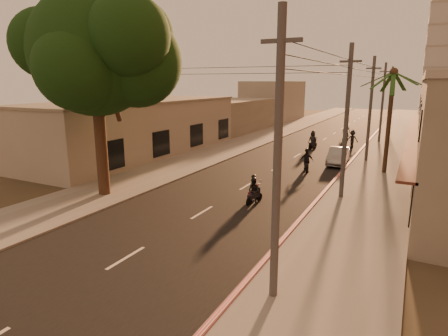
{
  "coord_description": "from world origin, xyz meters",
  "views": [
    {
      "loc": [
        9.76,
        -14.47,
        6.88
      ],
      "look_at": [
        -0.04,
        4.68,
        1.92
      ],
      "focal_mm": 30.0,
      "sensor_mm": 36.0,
      "label": 1
    }
  ],
  "objects_px": {
    "palm_tree": "(393,78)",
    "scooter_far_a": "(313,141)",
    "parked_car": "(338,156)",
    "scooter_red": "(254,189)",
    "scooter_far_c": "(346,131)",
    "broadleaf_tree": "(101,53)",
    "scooter_far_b": "(352,139)",
    "scooter_mid_b": "(306,161)",
    "scooter_mid_a": "(254,192)"
  },
  "relations": [
    {
      "from": "scooter_mid_a",
      "to": "scooter_mid_b",
      "type": "bearing_deg",
      "value": 96.53
    },
    {
      "from": "scooter_far_a",
      "to": "scooter_far_b",
      "type": "height_order",
      "value": "scooter_far_a"
    },
    {
      "from": "scooter_far_b",
      "to": "parked_car",
      "type": "height_order",
      "value": "scooter_far_b"
    },
    {
      "from": "scooter_mid_a",
      "to": "scooter_far_b",
      "type": "xyz_separation_m",
      "value": [
        2.04,
        22.37,
        0.17
      ]
    },
    {
      "from": "scooter_mid_a",
      "to": "parked_car",
      "type": "distance_m",
      "value": 13.3
    },
    {
      "from": "broadleaf_tree",
      "to": "scooter_far_a",
      "type": "xyz_separation_m",
      "value": [
        7.04,
        21.9,
        -7.58
      ]
    },
    {
      "from": "scooter_red",
      "to": "scooter_far_b",
      "type": "bearing_deg",
      "value": 84.35
    },
    {
      "from": "scooter_red",
      "to": "scooter_far_a",
      "type": "bearing_deg",
      "value": 94.03
    },
    {
      "from": "scooter_far_c",
      "to": "scooter_mid_a",
      "type": "bearing_deg",
      "value": -99.1
    },
    {
      "from": "scooter_red",
      "to": "scooter_far_b",
      "type": "distance_m",
      "value": 21.91
    },
    {
      "from": "scooter_far_a",
      "to": "parked_car",
      "type": "bearing_deg",
      "value": -50.8
    },
    {
      "from": "scooter_far_a",
      "to": "scooter_far_b",
      "type": "xyz_separation_m",
      "value": [
        3.5,
        3.01,
        -0.02
      ]
    },
    {
      "from": "parked_car",
      "to": "scooter_red",
      "type": "bearing_deg",
      "value": -105.8
    },
    {
      "from": "scooter_mid_a",
      "to": "palm_tree",
      "type": "bearing_deg",
      "value": 72.02
    },
    {
      "from": "scooter_red",
      "to": "scooter_mid_a",
      "type": "height_order",
      "value": "scooter_red"
    },
    {
      "from": "scooter_mid_a",
      "to": "scooter_red",
      "type": "bearing_deg",
      "value": 124.89
    },
    {
      "from": "scooter_red",
      "to": "scooter_mid_b",
      "type": "xyz_separation_m",
      "value": [
        0.88,
        8.54,
        0.17
      ]
    },
    {
      "from": "palm_tree",
      "to": "scooter_far_a",
      "type": "xyz_separation_m",
      "value": [
        -7.57,
        8.05,
        -6.25
      ]
    },
    {
      "from": "parked_car",
      "to": "scooter_far_a",
      "type": "bearing_deg",
      "value": 116.69
    },
    {
      "from": "palm_tree",
      "to": "scooter_mid_a",
      "type": "height_order",
      "value": "palm_tree"
    },
    {
      "from": "scooter_far_a",
      "to": "parked_car",
      "type": "height_order",
      "value": "scooter_far_a"
    },
    {
      "from": "palm_tree",
      "to": "scooter_mid_b",
      "type": "xyz_separation_m",
      "value": [
        -5.49,
        -2.19,
        -6.29
      ]
    },
    {
      "from": "scooter_red",
      "to": "parked_car",
      "type": "height_order",
      "value": "scooter_red"
    },
    {
      "from": "broadleaf_tree",
      "to": "scooter_far_a",
      "type": "bearing_deg",
      "value": 72.17
    },
    {
      "from": "scooter_far_b",
      "to": "scooter_far_c",
      "type": "distance_m",
      "value": 7.41
    },
    {
      "from": "broadleaf_tree",
      "to": "scooter_far_b",
      "type": "height_order",
      "value": "broadleaf_tree"
    },
    {
      "from": "palm_tree",
      "to": "scooter_red",
      "type": "bearing_deg",
      "value": -120.71
    },
    {
      "from": "scooter_far_c",
      "to": "scooter_far_a",
      "type": "bearing_deg",
      "value": -108.05
    },
    {
      "from": "scooter_red",
      "to": "parked_car",
      "type": "relative_size",
      "value": 0.36
    },
    {
      "from": "scooter_far_a",
      "to": "parked_car",
      "type": "relative_size",
      "value": 0.45
    },
    {
      "from": "scooter_red",
      "to": "scooter_far_a",
      "type": "xyz_separation_m",
      "value": [
        -1.19,
        18.78,
        0.21
      ]
    },
    {
      "from": "broadleaf_tree",
      "to": "parked_car",
      "type": "distance_m",
      "value": 20.53
    },
    {
      "from": "broadleaf_tree",
      "to": "scooter_mid_b",
      "type": "height_order",
      "value": "broadleaf_tree"
    },
    {
      "from": "scooter_red",
      "to": "scooter_far_b",
      "type": "height_order",
      "value": "scooter_far_b"
    },
    {
      "from": "broadleaf_tree",
      "to": "scooter_far_c",
      "type": "height_order",
      "value": "broadleaf_tree"
    },
    {
      "from": "scooter_far_c",
      "to": "parked_car",
      "type": "bearing_deg",
      "value": -91.5
    },
    {
      "from": "broadleaf_tree",
      "to": "scooter_red",
      "type": "distance_m",
      "value": 11.76
    },
    {
      "from": "palm_tree",
      "to": "scooter_far_c",
      "type": "distance_m",
      "value": 20.16
    },
    {
      "from": "broadleaf_tree",
      "to": "scooter_red",
      "type": "xyz_separation_m",
      "value": [
        8.24,
        3.13,
        -7.79
      ]
    },
    {
      "from": "scooter_far_b",
      "to": "parked_car",
      "type": "bearing_deg",
      "value": -96.27
    },
    {
      "from": "scooter_mid_b",
      "to": "scooter_far_b",
      "type": "bearing_deg",
      "value": 65.75
    },
    {
      "from": "scooter_mid_a",
      "to": "scooter_far_b",
      "type": "height_order",
      "value": "scooter_far_b"
    },
    {
      "from": "scooter_mid_b",
      "to": "scooter_far_a",
      "type": "distance_m",
      "value": 10.44
    },
    {
      "from": "scooter_mid_a",
      "to": "scooter_far_a",
      "type": "bearing_deg",
      "value": 104.7
    },
    {
      "from": "palm_tree",
      "to": "scooter_far_a",
      "type": "distance_m",
      "value": 12.69
    },
    {
      "from": "scooter_red",
      "to": "parked_car",
      "type": "bearing_deg",
      "value": 78.85
    },
    {
      "from": "scooter_far_a",
      "to": "scooter_far_c",
      "type": "distance_m",
      "value": 10.33
    },
    {
      "from": "scooter_mid_a",
      "to": "scooter_far_c",
      "type": "height_order",
      "value": "scooter_far_c"
    },
    {
      "from": "broadleaf_tree",
      "to": "scooter_mid_b",
      "type": "relative_size",
      "value": 6.42
    },
    {
      "from": "palm_tree",
      "to": "scooter_red",
      "type": "distance_m",
      "value": 14.05
    }
  ]
}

